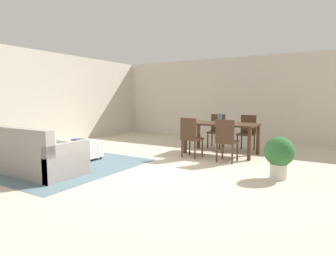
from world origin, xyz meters
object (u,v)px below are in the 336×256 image
(dining_table, at_px, (221,127))
(potted_plant, at_px, (279,154))
(dining_chair_near_left, at_px, (190,135))
(book_on_ottoman, at_px, (78,140))
(dining_chair_far_left, at_px, (217,129))
(vase_centerpiece, at_px, (220,118))
(dining_chair_far_right, at_px, (247,130))
(couch, at_px, (29,156))
(ottoman_table, at_px, (80,148))
(dining_chair_near_right, at_px, (226,138))

(dining_table, relative_size, potted_plant, 2.36)
(dining_chair_near_left, height_order, book_on_ottoman, dining_chair_near_left)
(dining_table, height_order, dining_chair_far_left, dining_chair_far_left)
(book_on_ottoman, bearing_deg, dining_chair_near_left, 32.97)
(dining_chair_far_left, height_order, vase_centerpiece, vase_centerpiece)
(dining_chair_near_left, relative_size, dining_chair_far_right, 1.00)
(dining_chair_near_left, height_order, vase_centerpiece, vase_centerpiece)
(couch, distance_m, ottoman_table, 1.27)
(dining_chair_near_right, height_order, vase_centerpiece, vase_centerpiece)
(dining_chair_far_left, bearing_deg, ottoman_table, -125.46)
(dining_table, xyz_separation_m, dining_chair_far_right, (0.41, 0.82, -0.15))
(potted_plant, bearing_deg, dining_chair_near_left, 160.00)
(couch, bearing_deg, potted_plant, 25.02)
(dining_chair_far_left, bearing_deg, dining_table, -62.08)
(dining_chair_far_left, relative_size, dining_chair_far_right, 1.00)
(book_on_ottoman, bearing_deg, ottoman_table, 20.95)
(ottoman_table, relative_size, dining_chair_near_right, 1.05)
(ottoman_table, distance_m, potted_plant, 4.18)
(potted_plant, bearing_deg, book_on_ottoman, -171.25)
(dining_chair_far_right, bearing_deg, dining_chair_far_left, -177.87)
(dining_chair_far_left, bearing_deg, couch, -115.78)
(ottoman_table, height_order, potted_plant, potted_plant)
(dining_chair_far_right, bearing_deg, couch, -123.95)
(dining_table, distance_m, dining_chair_far_left, 0.91)
(dining_chair_near_left, bearing_deg, ottoman_table, -146.83)
(dining_table, xyz_separation_m, dining_chair_near_left, (-0.44, -0.80, -0.15))
(book_on_ottoman, bearing_deg, couch, -85.18)
(book_on_ottoman, relative_size, potted_plant, 0.36)
(dining_table, distance_m, potted_plant, 2.23)
(dining_chair_near_right, bearing_deg, dining_table, 116.48)
(dining_chair_near_right, bearing_deg, ottoman_table, -155.67)
(couch, height_order, ottoman_table, couch)
(couch, height_order, dining_chair_near_right, dining_chair_near_right)
(couch, bearing_deg, dining_chair_far_left, 64.22)
(dining_chair_near_right, height_order, book_on_ottoman, dining_chair_near_right)
(dining_chair_near_right, xyz_separation_m, dining_chair_far_left, (-0.84, 1.63, 0.00))
(dining_table, relative_size, dining_chair_near_right, 1.85)
(couch, distance_m, potted_plant, 4.48)
(ottoman_table, relative_size, dining_table, 0.57)
(ottoman_table, height_order, dining_chair_far_right, dining_chair_far_right)
(dining_chair_near_right, xyz_separation_m, dining_chair_far_right, (-0.01, 1.66, 0.00))
(dining_chair_far_left, distance_m, dining_chair_far_right, 0.83)
(dining_chair_far_right, bearing_deg, potted_plant, -63.35)
(dining_chair_near_left, distance_m, vase_centerpiece, 0.98)
(vase_centerpiece, xyz_separation_m, book_on_ottoman, (-2.51, -2.20, -0.44))
(dining_chair_near_left, height_order, potted_plant, dining_chair_near_left)
(ottoman_table, relative_size, vase_centerpiece, 4.05)
(dining_chair_near_right, xyz_separation_m, book_on_ottoman, (-2.99, -1.35, -0.08))
(ottoman_table, relative_size, potted_plant, 1.34)
(couch, distance_m, dining_table, 4.25)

